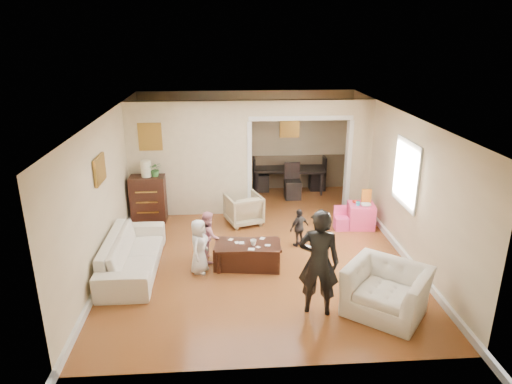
{
  "coord_description": "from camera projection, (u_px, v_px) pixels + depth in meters",
  "views": [
    {
      "loc": [
        -0.59,
        -8.18,
        4.01
      ],
      "look_at": [
        0.0,
        0.2,
        1.05
      ],
      "focal_mm": 32.08,
      "sensor_mm": 36.0,
      "label": 1
    }
  ],
  "objects": [
    {
      "name": "child_toddler",
      "position": [
        299.0,
        228.0,
        8.92
      ],
      "size": [
        0.49,
        0.4,
        0.78
      ],
      "primitive_type": "imported",
      "rotation": [
        0.0,
        0.0,
        -2.58
      ],
      "color": "black",
      "rests_on": "ground"
    },
    {
      "name": "floor",
      "position": [
        257.0,
        245.0,
        9.07
      ],
      "size": [
        7.0,
        7.0,
        0.0
      ],
      "primitive_type": "plane",
      "color": "brown",
      "rests_on": "ground"
    },
    {
      "name": "sofa",
      "position": [
        133.0,
        253.0,
        8.02
      ],
      "size": [
        0.87,
        2.23,
        0.65
      ],
      "primitive_type": "imported",
      "rotation": [
        0.0,
        0.0,
        1.57
      ],
      "color": "silver",
      "rests_on": "ground"
    },
    {
      "name": "armchair_back",
      "position": [
        244.0,
        209.0,
        10.0
      ],
      "size": [
        0.91,
        0.92,
        0.67
      ],
      "primitive_type": "imported",
      "rotation": [
        0.0,
        0.0,
        3.46
      ],
      "color": "tan",
      "rests_on": "ground"
    },
    {
      "name": "adult_person",
      "position": [
        319.0,
        262.0,
        6.66
      ],
      "size": [
        0.69,
        0.54,
        1.66
      ],
      "primitive_type": "imported",
      "rotation": [
        0.0,
        0.0,
        2.88
      ],
      "color": "black",
      "rests_on": "ground"
    },
    {
      "name": "cereal_box",
      "position": [
        366.0,
        196.0,
        9.81
      ],
      "size": [
        0.21,
        0.09,
        0.3
      ],
      "primitive_type": "cube",
      "rotation": [
        0.0,
        0.0,
        -0.11
      ],
      "color": "gold",
      "rests_on": "play_table"
    },
    {
      "name": "child_kneel_b",
      "position": [
        209.0,
        236.0,
        8.35
      ],
      "size": [
        0.45,
        0.53,
        0.95
      ],
      "primitive_type": "imported",
      "rotation": [
        0.0,
        0.0,
        1.78
      ],
      "color": "pink",
      "rests_on": "ground"
    },
    {
      "name": "potted_plant",
      "position": [
        155.0,
        169.0,
        9.87
      ],
      "size": [
        0.29,
        0.25,
        0.32
      ],
      "primitive_type": "imported",
      "color": "#377232",
      "rests_on": "dresser"
    },
    {
      "name": "child_kneel_a",
      "position": [
        199.0,
        246.0,
        7.91
      ],
      "size": [
        0.45,
        0.55,
        0.98
      ],
      "primitive_type": "imported",
      "rotation": [
        0.0,
        0.0,
        1.26
      ],
      "color": "silver",
      "rests_on": "ground"
    },
    {
      "name": "coffee_table",
      "position": [
        248.0,
        255.0,
        8.2
      ],
      "size": [
        1.23,
        0.74,
        0.44
      ],
      "primitive_type": "cube",
      "rotation": [
        0.0,
        0.0,
        -0.14
      ],
      "color": "#321710",
      "rests_on": "ground"
    },
    {
      "name": "toy_block",
      "position": [
        355.0,
        201.0,
        9.85
      ],
      "size": [
        0.09,
        0.08,
        0.05
      ],
      "primitive_type": "cube",
      "rotation": [
        0.0,
        0.0,
        0.24
      ],
      "color": "red",
      "rests_on": "play_table"
    },
    {
      "name": "play_bowl",
      "position": [
        366.0,
        205.0,
        9.64
      ],
      "size": [
        0.24,
        0.24,
        0.05
      ],
      "primitive_type": "imported",
      "rotation": [
        0.0,
        0.0,
        -0.11
      ],
      "color": "white",
      "rests_on": "play_table"
    },
    {
      "name": "dining_table",
      "position": [
        289.0,
        178.0,
        12.13
      ],
      "size": [
        1.96,
        1.27,
        0.65
      ],
      "primitive_type": "imported",
      "rotation": [
        0.0,
        0.0,
        -0.14
      ],
      "color": "black",
      "rests_on": "ground"
    },
    {
      "name": "framed_art_partition",
      "position": [
        150.0,
        137.0,
        9.91
      ],
      "size": [
        0.45,
        0.03,
        0.55
      ],
      "primitive_type": "cube",
      "color": "brown",
      "rests_on": "partition_left"
    },
    {
      "name": "armchair_front",
      "position": [
        386.0,
        290.0,
        6.8
      ],
      "size": [
        1.5,
        1.48,
        0.74
      ],
      "primitive_type": "imported",
      "rotation": [
        0.0,
        0.0,
        -0.67
      ],
      "color": "silver",
      "rests_on": "ground"
    },
    {
      "name": "cyan_cup",
      "position": [
        358.0,
        204.0,
        9.69
      ],
      "size": [
        0.08,
        0.08,
        0.08
      ],
      "primitive_type": "cylinder",
      "color": "#28B6CB",
      "rests_on": "play_table"
    },
    {
      "name": "partition_header",
      "position": [
        301.0,
        108.0,
        10.03
      ],
      "size": [
        2.22,
        0.18,
        0.35
      ],
      "primitive_type": "cube",
      "color": "beige",
      "rests_on": "partition_right"
    },
    {
      "name": "framed_art_alcove",
      "position": [
        290.0,
        126.0,
        11.81
      ],
      "size": [
        0.45,
        0.03,
        0.55
      ],
      "primitive_type": "cube",
      "color": "brown"
    },
    {
      "name": "coffee_cup",
      "position": [
        253.0,
        242.0,
        8.07
      ],
      "size": [
        0.12,
        0.12,
        0.1
      ],
      "primitive_type": "imported",
      "rotation": [
        0.0,
        0.0,
        -0.14
      ],
      "color": "silver",
      "rests_on": "coffee_table"
    },
    {
      "name": "table_lamp",
      "position": [
        146.0,
        169.0,
        9.85
      ],
      "size": [
        0.22,
        0.22,
        0.36
      ],
      "primitive_type": "cylinder",
      "color": "beige",
      "rests_on": "dresser"
    },
    {
      "name": "dresser",
      "position": [
        149.0,
        199.0,
        10.08
      ],
      "size": [
        0.75,
        0.42,
        1.04
      ],
      "primitive_type": "cube",
      "color": "black",
      "rests_on": "ground"
    },
    {
      "name": "window_pane",
      "position": [
        407.0,
        174.0,
        8.36
      ],
      "size": [
        0.03,
        0.95,
        1.1
      ],
      "primitive_type": "cube",
      "color": "white",
      "rests_on": "ground"
    },
    {
      "name": "craft_papers",
      "position": [
        250.0,
        243.0,
        8.14
      ],
      "size": [
        0.75,
        0.54,
        0.0
      ],
      "color": "white",
      "rests_on": "coffee_table"
    },
    {
      "name": "partition_left",
      "position": [
        190.0,
        159.0,
        10.24
      ],
      "size": [
        2.75,
        0.18,
        2.6
      ],
      "primitive_type": "cube",
      "color": "beige",
      "rests_on": "ground"
    },
    {
      "name": "partition_right",
      "position": [
        358.0,
        156.0,
        10.49
      ],
      "size": [
        0.55,
        0.18,
        2.6
      ],
      "primitive_type": "cube",
      "color": "beige",
      "rests_on": "ground"
    },
    {
      "name": "framed_art_sofa_wall",
      "position": [
        100.0,
        170.0,
        7.73
      ],
      "size": [
        0.03,
        0.55,
        0.4
      ],
      "primitive_type": "cube",
      "color": "brown"
    },
    {
      "name": "play_table",
      "position": [
        361.0,
        216.0,
        9.84
      ],
      "size": [
        0.59,
        0.59,
        0.52
      ],
      "primitive_type": "cube",
      "rotation": [
        0.0,
        0.0,
        -0.11
      ],
      "color": "#FD4284",
      "rests_on": "ground"
    }
  ]
}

